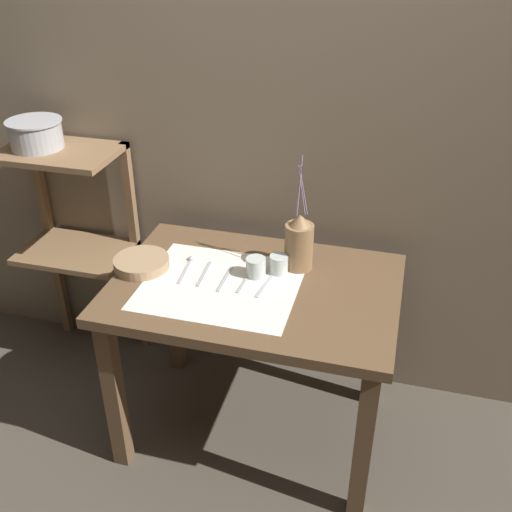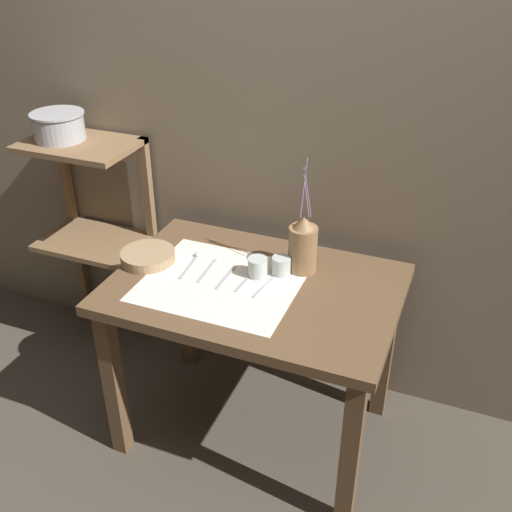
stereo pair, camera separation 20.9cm
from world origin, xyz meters
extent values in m
plane|color=#473F35|center=(0.00, 0.00, 0.00)|extent=(12.00, 12.00, 0.00)
cube|color=#7A6B56|center=(0.00, 0.46, 1.20)|extent=(7.00, 0.06, 2.40)
cube|color=brown|center=(0.00, 0.00, 0.70)|extent=(1.03, 0.71, 0.04)
cube|color=brown|center=(-0.46, -0.29, 0.34)|extent=(0.06, 0.06, 0.68)
cube|color=brown|center=(0.46, -0.29, 0.34)|extent=(0.06, 0.06, 0.68)
cube|color=brown|center=(-0.46, 0.29, 0.34)|extent=(0.06, 0.06, 0.68)
cube|color=brown|center=(0.46, 0.29, 0.34)|extent=(0.06, 0.06, 0.68)
cube|color=brown|center=(-0.89, 0.25, 1.04)|extent=(0.47, 0.32, 0.02)
cube|color=brown|center=(-0.89, 0.25, 0.58)|extent=(0.47, 0.32, 0.02)
cube|color=brown|center=(-1.11, 0.40, 0.53)|extent=(0.04, 0.04, 1.06)
cube|color=brown|center=(-0.67, 0.40, 0.53)|extent=(0.04, 0.04, 1.06)
cube|color=silver|center=(-0.12, -0.04, 0.72)|extent=(0.55, 0.47, 0.00)
cylinder|color=olive|center=(0.13, 0.16, 0.81)|extent=(0.11, 0.11, 0.18)
cone|color=olive|center=(0.13, 0.16, 0.92)|extent=(0.08, 0.08, 0.04)
cylinder|color=slate|center=(0.12, 0.16, 1.06)|extent=(0.01, 0.05, 0.21)
cylinder|color=slate|center=(0.13, 0.17, 1.04)|extent=(0.04, 0.02, 0.17)
cylinder|color=slate|center=(0.12, 0.17, 1.04)|extent=(0.02, 0.02, 0.18)
cylinder|color=slate|center=(0.13, 0.16, 1.04)|extent=(0.04, 0.02, 0.18)
cylinder|color=#9E7F5B|center=(-0.44, 0.00, 0.74)|extent=(0.21, 0.21, 0.04)
cylinder|color=#B7C1BC|center=(-0.01, 0.05, 0.76)|extent=(0.07, 0.07, 0.07)
cylinder|color=#B7C1BC|center=(0.07, 0.10, 0.76)|extent=(0.07, 0.07, 0.07)
cube|color=#A8A8AD|center=(-0.27, 0.01, 0.73)|extent=(0.03, 0.17, 0.00)
sphere|color=#A8A8AD|center=(-0.28, 0.10, 0.73)|extent=(0.02, 0.02, 0.02)
cube|color=#A8A8AD|center=(-0.20, 0.01, 0.73)|extent=(0.02, 0.17, 0.00)
cube|color=#A8A8AD|center=(-0.11, 0.00, 0.73)|extent=(0.01, 0.17, 0.00)
cube|color=#A8A8AD|center=(-0.04, 0.01, 0.73)|extent=(0.02, 0.17, 0.00)
sphere|color=#A8A8AD|center=(-0.03, 0.10, 0.73)|extent=(0.02, 0.02, 0.02)
cube|color=#A8A8AD|center=(0.04, 0.00, 0.73)|extent=(0.04, 0.17, 0.00)
cylinder|color=#A8A8AD|center=(-0.97, 0.25, 1.11)|extent=(0.21, 0.21, 0.11)
cylinder|color=#A8A8AD|center=(-0.97, 0.25, 1.17)|extent=(0.22, 0.22, 0.01)
camera|label=1|loc=(0.47, -1.74, 1.91)|focal=42.00mm
camera|label=2|loc=(0.67, -1.67, 1.91)|focal=42.00mm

